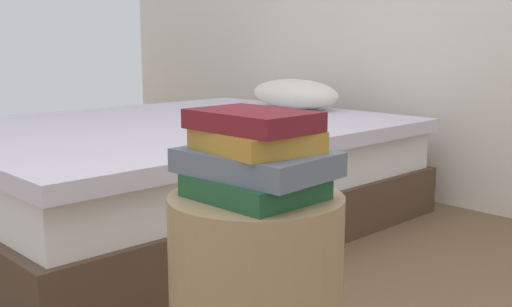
% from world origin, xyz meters
% --- Properties ---
extents(bed, '(1.57, 2.03, 0.62)m').
position_xyz_m(bed, '(-1.39, 0.80, 0.23)').
color(bed, '#4C3828').
rests_on(bed, ground_plane).
extents(book_forest, '(0.24, 0.21, 0.04)m').
position_xyz_m(book_forest, '(0.01, -0.01, 0.54)').
color(book_forest, '#1E512D').
rests_on(book_forest, side_table).
extents(book_slate, '(0.31, 0.23, 0.05)m').
position_xyz_m(book_slate, '(-0.00, 0.00, 0.59)').
color(book_slate, slate).
rests_on(book_slate, book_forest).
extents(book_ochre, '(0.24, 0.21, 0.04)m').
position_xyz_m(book_ochre, '(-0.00, 0.00, 0.63)').
color(book_ochre, '#B7842D').
rests_on(book_ochre, book_slate).
extents(book_maroon, '(0.24, 0.17, 0.04)m').
position_xyz_m(book_maroon, '(0.00, -0.01, 0.67)').
color(book_maroon, maroon).
rests_on(book_maroon, book_ochre).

